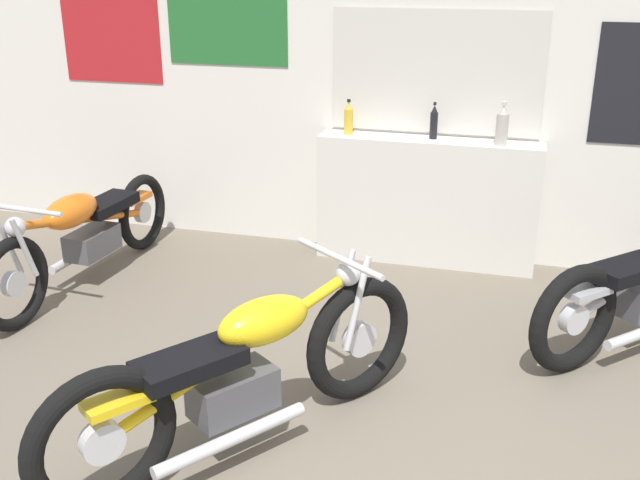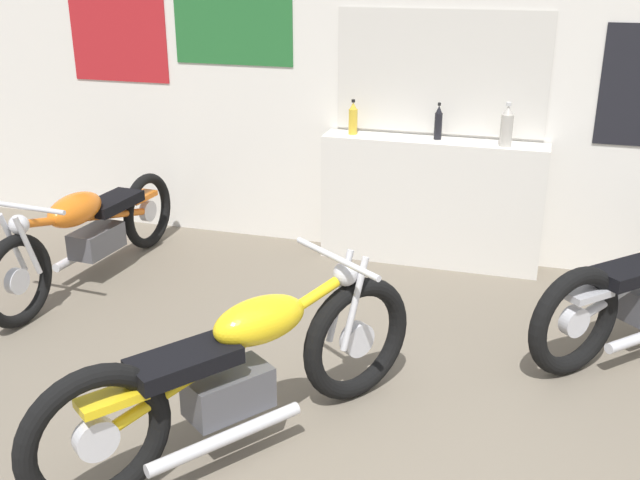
{
  "view_description": "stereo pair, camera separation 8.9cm",
  "coord_description": "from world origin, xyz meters",
  "views": [
    {
      "loc": [
        0.45,
        -2.07,
        2.28
      ],
      "look_at": [
        -0.65,
        1.88,
        0.7
      ],
      "focal_mm": 42.0,
      "sensor_mm": 36.0,
      "label": 1
    },
    {
      "loc": [
        0.54,
        -2.05,
        2.28
      ],
      "look_at": [
        -0.65,
        1.88,
        0.7
      ],
      "focal_mm": 42.0,
      "sensor_mm": 36.0,
      "label": 2
    }
  ],
  "objects": [
    {
      "name": "motorcycle_yellow",
      "position": [
        -0.72,
        0.81,
        0.42
      ],
      "size": [
        1.34,
        1.79,
        0.87
      ],
      "color": "black",
      "rests_on": "ground_plane"
    },
    {
      "name": "bottle_left_center",
      "position": [
        -0.21,
        3.45,
        1.1
      ],
      "size": [
        0.06,
        0.06,
        0.27
      ],
      "color": "black",
      "rests_on": "sill_counter"
    },
    {
      "name": "bottle_leftmost",
      "position": [
        -0.85,
        3.43,
        1.1
      ],
      "size": [
        0.07,
        0.07,
        0.27
      ],
      "color": "gold",
      "rests_on": "sill_counter"
    },
    {
      "name": "wall_back",
      "position": [
        -0.01,
        3.6,
        1.4
      ],
      "size": [
        10.0,
        0.07,
        2.8
      ],
      "color": "silver",
      "rests_on": "ground_plane"
    },
    {
      "name": "motorcycle_orange",
      "position": [
        -2.54,
        2.34,
        0.39
      ],
      "size": [
        0.64,
        2.11,
        0.78
      ],
      "color": "black",
      "rests_on": "ground_plane"
    },
    {
      "name": "bottle_center",
      "position": [
        0.29,
        3.38,
        1.12
      ],
      "size": [
        0.09,
        0.09,
        0.32
      ],
      "color": "#B7B2A8",
      "rests_on": "sill_counter"
    },
    {
      "name": "sill_counter",
      "position": [
        -0.23,
        3.42,
        0.49
      ],
      "size": [
        1.68,
        0.28,
        0.98
      ],
      "color": "silver",
      "rests_on": "ground_plane"
    }
  ]
}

